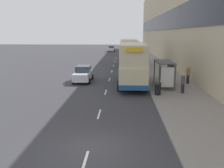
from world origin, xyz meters
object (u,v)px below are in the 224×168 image
object	(u,v)px
car_1	(124,49)
car_2	(83,74)
double_decker_bus_near	(132,63)
litter_bin	(158,89)
pedestrian_2	(183,83)
bus_shelter	(166,69)
double_decker_bus_ahead	(129,52)
pedestrian_1	(160,72)
pedestrian_at_shelter	(188,75)
car_0	(111,49)

from	to	relation	value
car_1	car_2	xyz separation A→B (m)	(-4.80, -47.33, 0.04)
double_decker_bus_near	litter_bin	size ratio (longest dim) A/B	10.02
pedestrian_2	litter_bin	xyz separation A→B (m)	(-2.27, -0.76, -0.35)
bus_shelter	car_1	distance (m)	50.64
double_decker_bus_near	double_decker_bus_ahead	world-z (taller)	same
litter_bin	pedestrian_1	bearing A→B (deg)	80.39
pedestrian_at_shelter	pedestrian_2	bearing A→B (deg)	-109.51
bus_shelter	pedestrian_1	world-z (taller)	bus_shelter
pedestrian_at_shelter	car_2	bearing A→B (deg)	173.26
car_2	pedestrian_at_shelter	bearing A→B (deg)	173.26
double_decker_bus_near	litter_bin	xyz separation A→B (m)	(2.08, -5.17, -1.61)
double_decker_bus_ahead	pedestrian_at_shelter	size ratio (longest dim) A/B	5.66
double_decker_bus_near	pedestrian_1	bearing A→B (deg)	37.15
bus_shelter	pedestrian_at_shelter	bearing A→B (deg)	35.49
double_decker_bus_near	car_2	distance (m)	5.65
car_0	pedestrian_2	distance (m)	53.06
pedestrian_2	bus_shelter	bearing A→B (deg)	112.79
double_decker_bus_near	car_2	bearing A→B (deg)	166.89
double_decker_bus_ahead	pedestrian_2	xyz separation A→B (m)	(4.36, -19.18, -1.26)
pedestrian_at_shelter	car_0	bearing A→B (deg)	102.07
double_decker_bus_near	litter_bin	distance (m)	5.80
pedestrian_at_shelter	litter_bin	size ratio (longest dim) A/B	1.77
double_decker_bus_near	car_1	size ratio (longest dim) A/B	2.51
pedestrian_at_shelter	pedestrian_2	size ratio (longest dim) A/B	1.07
double_decker_bus_near	pedestrian_2	world-z (taller)	double_decker_bus_near
pedestrian_at_shelter	pedestrian_1	world-z (taller)	pedestrian_at_shelter
bus_shelter	double_decker_bus_near	xyz separation A→B (m)	(-3.30, 1.92, 0.41)
double_decker_bus_near	pedestrian_2	size ratio (longest dim) A/B	6.09
pedestrian_at_shelter	litter_bin	distance (m)	6.36
double_decker_bus_ahead	car_2	distance (m)	14.60
double_decker_bus_ahead	car_1	bearing A→B (deg)	90.85
car_1	pedestrian_2	bearing A→B (deg)	-84.76
double_decker_bus_near	pedestrian_1	distance (m)	4.45
bus_shelter	pedestrian_at_shelter	distance (m)	3.27
double_decker_bus_ahead	double_decker_bus_near	bearing A→B (deg)	-89.93
double_decker_bus_ahead	litter_bin	xyz separation A→B (m)	(2.09, -19.94, -1.61)
car_1	pedestrian_2	world-z (taller)	pedestrian_2
pedestrian_1	pedestrian_2	distance (m)	7.04
car_1	pedestrian_at_shelter	xyz separation A→B (m)	(6.40, -48.65, 0.26)
car_1	double_decker_bus_ahead	bearing A→B (deg)	-89.15
car_2	litter_bin	size ratio (longest dim) A/B	4.11
double_decker_bus_near	pedestrian_2	xyz separation A→B (m)	(4.34, -4.41, -1.26)
car_0	car_2	distance (m)	46.69
car_0	pedestrian_at_shelter	size ratio (longest dim) A/B	2.10
double_decker_bus_ahead	car_0	bearing A→B (deg)	97.50
bus_shelter	pedestrian_1	xyz separation A→B (m)	(0.09, 4.49, -0.93)
car_2	pedestrian_1	size ratio (longest dim) A/B	2.74
car_1	bus_shelter	bearing A→B (deg)	-85.68
double_decker_bus_ahead	pedestrian_1	world-z (taller)	double_decker_bus_ahead
double_decker_bus_ahead	car_2	world-z (taller)	double_decker_bus_ahead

